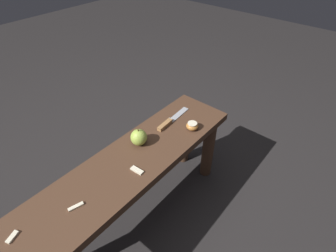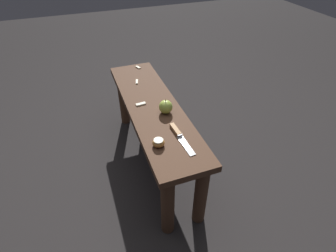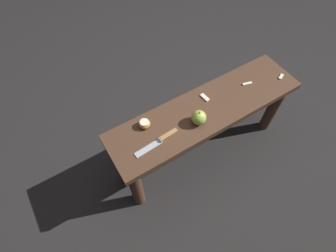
% 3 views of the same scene
% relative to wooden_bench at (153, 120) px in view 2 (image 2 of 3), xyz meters
% --- Properties ---
extents(ground_plane, '(8.00, 8.00, 0.00)m').
position_rel_wooden_bench_xyz_m(ground_plane, '(0.00, 0.00, -0.37)').
color(ground_plane, black).
extents(wooden_bench, '(1.18, 0.31, 0.48)m').
position_rel_wooden_bench_xyz_m(wooden_bench, '(0.00, 0.00, 0.00)').
color(wooden_bench, '#472D1E').
rests_on(wooden_bench, ground_plane).
extents(knife, '(0.26, 0.04, 0.02)m').
position_rel_wooden_bench_xyz_m(knife, '(-0.32, -0.04, 0.12)').
color(knife, '#9EA0A5').
rests_on(knife, wooden_bench).
extents(apple_whole, '(0.08, 0.08, 0.09)m').
position_rel_wooden_bench_xyz_m(apple_whole, '(-0.10, -0.05, 0.15)').
color(apple_whole, '#9EB747').
rests_on(apple_whole, wooden_bench).
extents(apple_cut, '(0.06, 0.06, 0.04)m').
position_rel_wooden_bench_xyz_m(apple_cut, '(-0.36, 0.08, 0.13)').
color(apple_cut, '#B27233').
rests_on(apple_cut, wooden_bench).
extents(apple_slice_near_knife, '(0.03, 0.06, 0.01)m').
position_rel_wooden_bench_xyz_m(apple_slice_near_knife, '(0.03, 0.07, 0.12)').
color(apple_slice_near_knife, beige).
rests_on(apple_slice_near_knife, wooden_bench).
extents(apple_slice_center, '(0.06, 0.03, 0.01)m').
position_rel_wooden_bench_xyz_m(apple_slice_center, '(0.31, 0.02, 0.12)').
color(apple_slice_center, beige).
rests_on(apple_slice_center, wooden_bench).
extents(apple_slice_near_bowl, '(0.05, 0.03, 0.01)m').
position_rel_wooden_bench_xyz_m(apple_slice_near_bowl, '(0.53, -0.05, 0.12)').
color(apple_slice_near_bowl, beige).
rests_on(apple_slice_near_bowl, wooden_bench).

